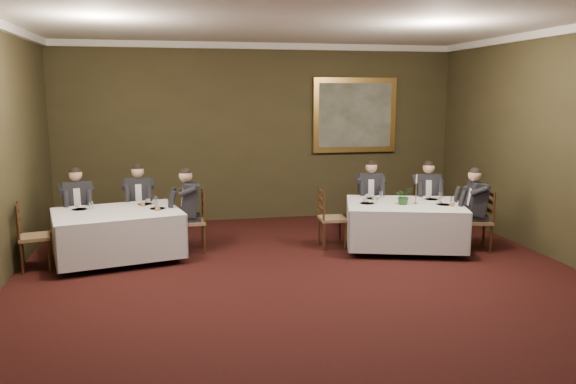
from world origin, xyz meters
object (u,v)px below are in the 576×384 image
object	(u,v)px
chair_sec_backright	(140,225)
chair_sec_endright	(193,234)
chair_main_backleft	(369,218)
candlestick	(416,193)
chair_main_backright	(425,220)
diner_main_endright	(477,220)
table_second	(118,231)
chair_main_endright	(477,233)
chair_sec_backleft	(79,231)
centerpiece	(404,195)
diner_sec_backleft	(78,218)
diner_main_backleft	(370,206)
chair_sec_endleft	(35,251)
diner_sec_backright	(140,213)
chair_main_endleft	(331,230)
diner_main_backright	(426,207)
table_main	(404,222)
painting	(355,115)
diner_sec_endright	(192,220)

from	to	relation	value
chair_sec_backright	chair_sec_endright	world-z (taller)	same
chair_main_backleft	candlestick	xyz separation A→B (m)	(0.38, -1.12, 0.66)
chair_main_backright	chair_sec_backright	world-z (taller)	same
diner_main_endright	chair_sec_endright	xyz separation A→B (m)	(-4.53, 0.88, -0.23)
table_second	chair_main_backright	bearing A→B (deg)	5.35
table_second	chair_main_endright	xyz separation A→B (m)	(5.69, -0.62, -0.17)
chair_main_backleft	chair_sec_backleft	xyz separation A→B (m)	(-5.04, 0.04, 0.00)
chair_sec_backleft	chair_sec_endright	bearing A→B (deg)	150.78
centerpiece	chair_sec_endright	bearing A→B (deg)	169.32
chair_main_backleft	chair_main_endright	size ratio (longest dim) A/B	1.00
diner_sec_backleft	chair_sec_endright	world-z (taller)	diner_sec_backleft
chair_main_backright	diner_main_backleft	bearing A→B (deg)	-3.18
chair_main_endright	chair_sec_endleft	size ratio (longest dim) A/B	1.00
diner_sec_backleft	diner_sec_backright	distance (m)	1.00
chair_main_endleft	centerpiece	size ratio (longest dim) A/B	3.36
chair_main_backleft	diner_main_endright	xyz separation A→B (m)	(1.34, -1.39, 0.23)
diner_main_backright	chair_sec_endleft	distance (m)	6.49
diner_main_backleft	centerpiece	world-z (taller)	diner_main_backleft
centerpiece	diner_main_backright	bearing A→B (deg)	46.66
chair_main_backright	candlestick	xyz separation A→B (m)	(-0.58, -0.84, 0.66)
diner_main_backright	diner_sec_backleft	bearing A→B (deg)	9.31
chair_main_backright	chair_sec_backright	xyz separation A→B (m)	(-5.03, 0.55, 0.00)
chair_sec_backleft	chair_sec_endright	xyz separation A→B (m)	(1.85, -0.55, 0.00)
table_main	diner_main_backleft	bearing A→B (deg)	101.69
chair_main_endleft	chair_sec_backleft	world-z (taller)	same
chair_main_backleft	chair_sec_endright	bearing A→B (deg)	21.73
chair_sec_endright	centerpiece	xyz separation A→B (m)	(3.35, -0.63, 0.63)
painting	diner_sec_backleft	bearing A→B (deg)	-163.12
chair_main_backright	diner_sec_backright	xyz separation A→B (m)	(-5.03, 0.54, 0.23)
table_second	chair_sec_backleft	world-z (taller)	chair_sec_backleft
chair_sec_backleft	diner_sec_endright	bearing A→B (deg)	150.67
diner_sec_endright	chair_sec_endleft	world-z (taller)	diner_sec_endright
table_second	diner_sec_endright	bearing A→B (deg)	13.17
chair_main_endright	diner_main_backleft	bearing A→B (deg)	57.95
diner_main_backleft	chair_sec_backleft	distance (m)	5.04
table_main	diner_main_backright	bearing A→B (deg)	45.90
chair_sec_endright	diner_sec_endright	distance (m)	0.23
chair_sec_endleft	painting	size ratio (longest dim) A/B	0.57
chair_sec_endright	painting	distance (m)	4.40
diner_main_backleft	chair_main_backright	bearing A→B (deg)	177.08
diner_main_backright	diner_sec_endright	size ratio (longest dim) A/B	1.00
painting	chair_main_endright	bearing A→B (deg)	-69.33
table_second	chair_sec_endleft	size ratio (longest dim) A/B	2.13
chair_main_backright	candlestick	world-z (taller)	candlestick
chair_main_endleft	chair_sec_backleft	size ratio (longest dim) A/B	1.00
diner_sec_backright	candlestick	size ratio (longest dim) A/B	2.74
chair_main_backleft	diner_sec_backright	bearing A→B (deg)	9.03
table_second	chair_main_backleft	bearing A→B (deg)	10.16
diner_sec_backleft	chair_sec_endright	xyz separation A→B (m)	(1.85, -0.54, -0.23)
diner_main_backleft	chair_sec_endleft	size ratio (longest dim) A/B	1.35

